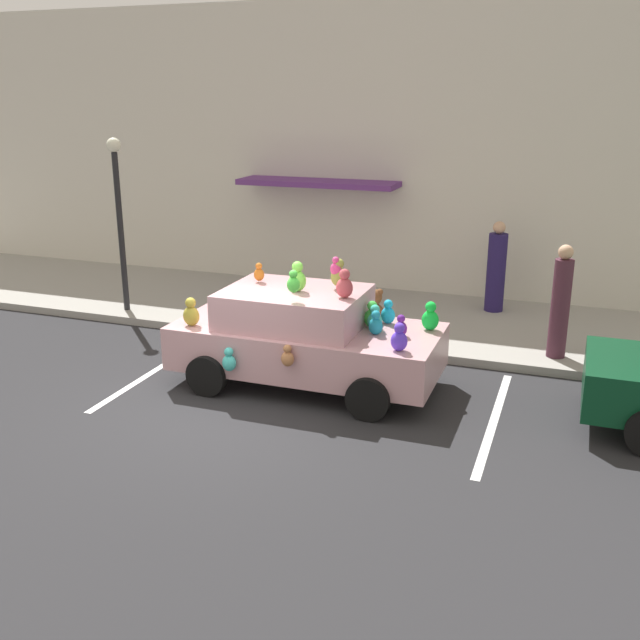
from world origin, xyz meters
The scene contains 10 objects.
ground_plane centered at (0.00, 0.00, 0.00)m, with size 60.00×60.00×0.00m, color #262628.
sidewalk centered at (0.00, 5.00, 0.07)m, with size 24.00×4.00×0.15m, color gray.
storefront_building centered at (-0.01, 7.14, 3.19)m, with size 24.00×1.25×6.40m.
parking_stripe_front centered at (3.80, 1.00, 0.00)m, with size 0.12×3.60×0.01m, color silver.
parking_stripe_rear centered at (-1.80, 1.00, 0.00)m, with size 0.12×3.60×0.01m, color silver.
plush_covered_car centered at (0.78, 1.34, 0.81)m, with size 4.15×2.13×2.06m.
teddy_bear_on_sidewalk centered at (1.17, 3.95, 0.53)m, with size 0.43×0.36×0.82m.
street_lamp_post centered at (-4.04, 3.50, 2.31)m, with size 0.28×0.28×3.48m.
pedestrian_near_shopfront centered at (3.14, 6.05, 1.01)m, with size 0.38×0.38×1.86m.
pedestrian_walking_past centered at (4.49, 3.62, 1.08)m, with size 0.31×0.31×1.94m.
Camera 1 is at (4.71, -8.70, 4.46)m, focal length 40.68 mm.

